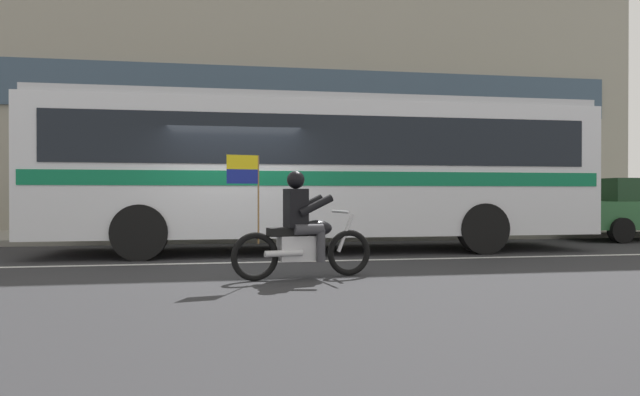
# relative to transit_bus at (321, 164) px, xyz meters

# --- Properties ---
(ground_plane) EXTENTS (60.00, 60.00, 0.00)m
(ground_plane) POSITION_rel_transit_bus_xyz_m (-1.85, -1.19, -1.88)
(ground_plane) COLOR #2B2B2D
(sidewalk_curb) EXTENTS (28.00, 3.80, 0.15)m
(sidewalk_curb) POSITION_rel_transit_bus_xyz_m (-1.85, 3.91, -1.81)
(sidewalk_curb) COLOR gray
(sidewalk_curb) RESTS_ON ground_plane
(lane_center_stripe) EXTENTS (26.60, 0.14, 0.01)m
(lane_center_stripe) POSITION_rel_transit_bus_xyz_m (-1.85, -1.79, -1.88)
(lane_center_stripe) COLOR silver
(lane_center_stripe) RESTS_ON ground_plane
(office_building_facade) EXTENTS (28.00, 0.89, 13.11)m
(office_building_facade) POSITION_rel_transit_bus_xyz_m (-1.85, 6.20, 4.68)
(office_building_facade) COLOR gray
(office_building_facade) RESTS_ON ground_plane
(transit_bus) EXTENTS (11.58, 2.65, 3.22)m
(transit_bus) POSITION_rel_transit_bus_xyz_m (0.00, 0.00, 0.00)
(transit_bus) COLOR silver
(transit_bus) RESTS_ON ground_plane
(motorcycle_with_rider) EXTENTS (2.16, 0.76, 1.78)m
(motorcycle_with_rider) POSITION_rel_transit_bus_xyz_m (-0.89, -3.76, -1.22)
(motorcycle_with_rider) COLOR black
(motorcycle_with_rider) RESTS_ON ground_plane
(fire_hydrant) EXTENTS (0.22, 0.30, 0.75)m
(fire_hydrant) POSITION_rel_transit_bus_xyz_m (-5.95, 2.43, -1.36)
(fire_hydrant) COLOR red
(fire_hydrant) RESTS_ON sidewalk_curb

